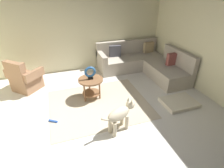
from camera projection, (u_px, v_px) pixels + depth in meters
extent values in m
cube|color=silver|center=(101.00, 126.00, 3.66)|extent=(6.00, 6.00, 0.10)
cube|color=beige|center=(74.00, 28.00, 5.41)|extent=(6.00, 0.12, 2.70)
cube|color=#BCAD93|center=(99.00, 104.00, 4.26)|extent=(2.30, 1.90, 0.01)
cube|color=#B2A899|center=(131.00, 62.00, 6.00)|extent=(2.20, 0.85, 0.42)
cube|color=#B2A899|center=(127.00, 47.00, 6.08)|extent=(2.20, 0.14, 0.46)
cube|color=#B2A899|center=(167.00, 73.00, 5.26)|extent=(0.85, 1.40, 0.42)
cube|color=#B2A899|center=(179.00, 58.00, 5.14)|extent=(0.14, 1.40, 0.46)
cube|color=#B2A899|center=(102.00, 57.00, 5.56)|extent=(0.16, 0.85, 0.22)
cube|color=tan|center=(148.00, 48.00, 6.19)|extent=(0.40, 0.18, 0.38)
cube|color=#4C4C56|center=(115.00, 51.00, 5.85)|extent=(0.39, 0.18, 0.39)
cube|color=#994C47|center=(173.00, 59.00, 5.21)|extent=(0.39, 0.15, 0.38)
cube|color=#936B4C|center=(27.00, 82.00, 4.79)|extent=(0.85, 0.85, 0.40)
cube|color=#936B4C|center=(15.00, 71.00, 4.37)|extent=(0.53, 0.51, 0.48)
cube|color=#936B4C|center=(15.00, 70.00, 4.76)|extent=(0.48, 0.50, 0.22)
cube|color=#936B4C|center=(34.00, 74.00, 4.51)|extent=(0.48, 0.50, 0.22)
cylinder|color=brown|center=(91.00, 80.00, 4.23)|extent=(0.60, 0.60, 0.04)
cylinder|color=brown|center=(91.00, 93.00, 4.41)|extent=(0.45, 0.45, 0.02)
cylinder|color=brown|center=(89.00, 85.00, 4.54)|extent=(0.04, 0.04, 0.50)
cylinder|color=brown|center=(85.00, 93.00, 4.22)|extent=(0.04, 0.04, 0.50)
cylinder|color=brown|center=(100.00, 90.00, 4.33)|extent=(0.04, 0.04, 0.50)
cube|color=black|center=(90.00, 78.00, 4.21)|extent=(0.12, 0.08, 0.05)
torus|color=#265999|center=(90.00, 72.00, 4.13)|extent=(0.28, 0.06, 0.28)
cube|color=beige|center=(179.00, 102.00, 4.23)|extent=(0.80, 0.60, 0.09)
cylinder|color=beige|center=(122.00, 119.00, 3.54)|extent=(0.07, 0.07, 0.32)
cylinder|color=beige|center=(127.00, 122.00, 3.45)|extent=(0.07, 0.07, 0.32)
cylinder|color=beige|center=(110.00, 126.00, 3.36)|extent=(0.07, 0.07, 0.32)
cylinder|color=beige|center=(115.00, 130.00, 3.27)|extent=(0.07, 0.07, 0.32)
ellipsoid|color=beige|center=(119.00, 114.00, 3.28)|extent=(0.56, 0.40, 0.24)
sphere|color=beige|center=(130.00, 105.00, 3.42)|extent=(0.17, 0.17, 0.17)
ellipsoid|color=beige|center=(133.00, 104.00, 3.47)|extent=(0.14, 0.11, 0.07)
cone|color=beige|center=(128.00, 99.00, 3.39)|extent=(0.06, 0.06, 0.07)
cone|color=beige|center=(132.00, 101.00, 3.33)|extent=(0.06, 0.06, 0.07)
cylinder|color=beige|center=(106.00, 120.00, 3.09)|extent=(0.20, 0.11, 0.16)
cylinder|color=blue|center=(53.00, 121.00, 3.68)|extent=(0.19, 0.15, 0.05)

